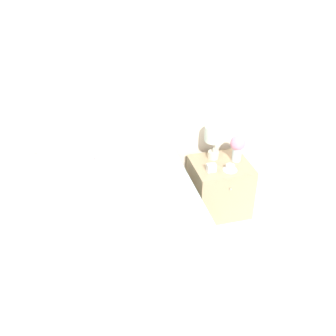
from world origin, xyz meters
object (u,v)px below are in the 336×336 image
Objects in this scene: bed at (104,256)px; flower_vase at (238,146)px; table_lamp at (215,136)px; nightstand at (219,187)px; alarm_clock at (211,168)px; teacup at (230,168)px.

flower_vase is (1.33, 0.73, 0.34)m from bed.
flower_vase is (0.19, -0.09, -0.08)m from table_lamp.
flower_vase reaches higher than nightstand.
nightstand is at bearing 35.23° from alarm_clock.
flower_vase is at bearing 50.21° from teacup.
flower_vase is at bearing 22.56° from alarm_clock.
flower_vase reaches higher than alarm_clock.
table_lamp is 0.30m from alarm_clock.
bed reaches higher than table_lamp.
nightstand is at bearing -170.51° from flower_vase.
teacup reaches higher than nightstand.
alarm_clock is (-0.17, 0.02, 0.01)m from teacup.
bed reaches higher than nightstand.
flower_vase is (0.16, 0.03, 0.41)m from nightstand.
table_lamp is 4.02× the size of alarm_clock.
flower_vase is at bearing 9.49° from nightstand.
bed is 1.36m from teacup.
nightstand is 0.50m from table_lamp.
bed is at bearing -148.99° from nightstand.
flower_vase is at bearing 28.81° from bed.
nightstand is (1.17, 0.70, -0.07)m from bed.
table_lamp is at bearing 35.99° from bed.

